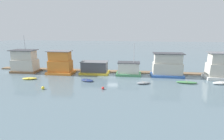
# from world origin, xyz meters

# --- Properties ---
(ground_plane) EXTENTS (200.00, 200.00, 0.00)m
(ground_plane) POSITION_xyz_m (0.00, 0.00, 0.00)
(ground_plane) COLOR slate
(dock_walkway) EXTENTS (59.60, 1.79, 0.30)m
(dock_walkway) POSITION_xyz_m (0.00, 2.71, 0.15)
(dock_walkway) COLOR brown
(dock_walkway) RESTS_ON ground_plane
(houseboat_brown) EXTENTS (6.30, 3.78, 8.92)m
(houseboat_brown) POSITION_xyz_m (-21.65, -0.05, 2.52)
(houseboat_brown) COLOR brown
(houseboat_brown) RESTS_ON ground_plane
(houseboat_orange) EXTENTS (6.23, 3.83, 5.47)m
(houseboat_orange) POSITION_xyz_m (-12.41, -0.40, 2.46)
(houseboat_orange) COLOR orange
(houseboat_orange) RESTS_ON ground_plane
(houseboat_yellow) EXTENTS (6.83, 3.73, 2.97)m
(houseboat_yellow) POSITION_xyz_m (-4.39, 0.53, 1.40)
(houseboat_yellow) COLOR gold
(houseboat_yellow) RESTS_ON ground_plane
(houseboat_green) EXTENTS (5.63, 3.44, 7.39)m
(houseboat_green) POSITION_xyz_m (3.69, 0.34, 1.42)
(houseboat_green) COLOR #4C9360
(houseboat_green) RESTS_ON ground_plane
(houseboat_blue) EXTENTS (7.08, 3.53, 5.27)m
(houseboat_blue) POSITION_xyz_m (12.31, 0.40, 2.40)
(houseboat_blue) COLOR #3866B7
(houseboat_blue) RESTS_ON ground_plane
(houseboat_white) EXTENTS (5.80, 3.66, 5.66)m
(houseboat_white) POSITION_xyz_m (23.04, -0.25, 2.57)
(houseboat_white) COLOR white
(houseboat_white) RESTS_ON ground_plane
(dinghy_yellow) EXTENTS (3.17, 1.72, 0.40)m
(dinghy_yellow) POSITION_xyz_m (-17.05, -5.85, 0.20)
(dinghy_yellow) COLOR yellow
(dinghy_yellow) RESTS_ON ground_plane
(dinghy_navy) EXTENTS (3.08, 2.24, 0.39)m
(dinghy_navy) POSITION_xyz_m (-4.58, -5.52, 0.20)
(dinghy_navy) COLOR navy
(dinghy_navy) RESTS_ON ground_plane
(dinghy_grey) EXTENTS (2.87, 1.86, 0.43)m
(dinghy_grey) POSITION_xyz_m (6.82, -5.87, 0.22)
(dinghy_grey) COLOR gray
(dinghy_grey) RESTS_ON ground_plane
(dinghy_green) EXTENTS (4.07, 1.43, 0.42)m
(dinghy_green) POSITION_xyz_m (15.31, -4.42, 0.21)
(dinghy_green) COLOR #47844C
(dinghy_green) RESTS_ON ground_plane
(dinghy_white) EXTENTS (3.53, 1.85, 0.52)m
(dinghy_white) POSITION_xyz_m (21.81, -4.13, 0.26)
(dinghy_white) COLOR white
(dinghy_white) RESTS_ON ground_plane
(mooring_post_near_left) EXTENTS (0.25, 0.25, 1.25)m
(mooring_post_near_left) POSITION_xyz_m (-20.96, 1.57, 0.62)
(mooring_post_near_left) COLOR brown
(mooring_post_near_left) RESTS_ON ground_plane
(mooring_post_far_right) EXTENTS (0.26, 0.26, 1.97)m
(mooring_post_far_right) POSITION_xyz_m (22.92, 1.57, 0.98)
(mooring_post_far_right) COLOR brown
(mooring_post_far_right) RESTS_ON ground_plane
(mooring_post_far_left) EXTENTS (0.29, 0.29, 1.65)m
(mooring_post_far_left) POSITION_xyz_m (-12.00, 1.57, 0.83)
(mooring_post_far_left) COLOR #846B4C
(mooring_post_far_left) RESTS_ON ground_plane
(buoy_red) EXTENTS (0.51, 0.51, 0.51)m
(buoy_red) POSITION_xyz_m (-0.48, -9.96, 0.26)
(buoy_red) COLOR red
(buoy_red) RESTS_ON ground_plane
(buoy_yellow) EXTENTS (0.57, 0.57, 0.57)m
(buoy_yellow) POSITION_xyz_m (-11.11, -11.27, 0.28)
(buoy_yellow) COLOR yellow
(buoy_yellow) RESTS_ON ground_plane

